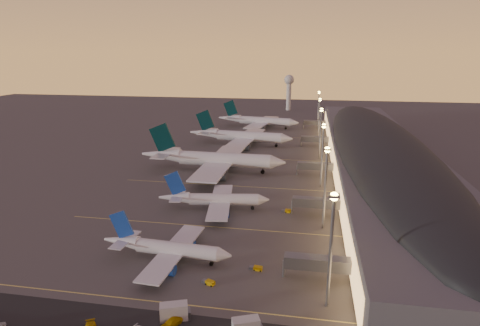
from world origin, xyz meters
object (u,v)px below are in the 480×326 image
Objects in this scene: airliner_wide_far at (258,121)px; catering_truck_a at (176,312)px; airliner_narrow_south at (166,248)px; airliner_wide_mid at (240,136)px; baggage_tug_b at (256,268)px; baggage_tug_c at (287,211)px; airliner_narrow_north at (214,199)px; baggage_tug_a at (209,282)px; radar_tower at (289,86)px; service_van_d at (172,323)px; airliner_wide_near at (212,159)px; catering_truck_b at (247,326)px.

airliner_wide_far is 216.50m from catering_truck_a.
airliner_narrow_south is 136.68m from airliner_wide_mid.
baggage_tug_b is 0.92× the size of baggage_tug_c.
baggage_tug_a is at bearing -86.42° from airliner_narrow_north.
airliner_narrow_south reaches higher than catering_truck_a.
service_van_d is at bearing -90.86° from radar_tower.
baggage_tug_b reaches higher than baggage_tug_a.
airliner_narrow_north is 11.32× the size of baggage_tug_b.
radar_tower is at bearing 84.85° from airliner_wide_near.
baggage_tug_a is at bearing -90.22° from radar_tower.
baggage_tug_b is at bearing -73.19° from airliner_wide_far.
baggage_tug_c is at bearing -48.54° from airliner_wide_near.
catering_truck_b is at bearing -73.61° from airliner_wide_far.
airliner_narrow_south is 193.39m from airliner_wide_far.
baggage_tug_c is (5.35, 38.84, 0.05)m from baggage_tug_b.
catering_truck_b is at bearing -79.39° from baggage_tug_b.
airliner_wide_mid is at bearing 86.44° from airliner_narrow_north.
catering_truck_b reaches higher than service_van_d.
airliner_wide_mid is (3.30, 55.22, -0.44)m from airliner_wide_near.
baggage_tug_c is (14.38, -249.19, -21.38)m from radar_tower.
service_van_d is (17.88, -106.44, -4.80)m from airliner_wide_near.
airliner_narrow_south is 5.39× the size of catering_truck_a.
catering_truck_b is (25.37, -24.52, -1.77)m from airliner_narrow_south.
baggage_tug_b is at bearing -72.77° from airliner_wide_mid.
catering_truck_a is at bearing -103.21° from baggage_tug_c.
baggage_tug_a is (15.30, -202.60, -4.48)m from airliner_wide_far.
baggage_tug_c reaches higher than baggage_tug_a.
service_van_d is (-15.21, -0.55, -0.76)m from catering_truck_b.
airliner_narrow_north reaches higher than baggage_tug_c.
baggage_tug_a is 0.93× the size of baggage_tug_c.
service_van_d reaches higher than baggage_tug_a.
catering_truck_a is 15.22m from catering_truck_b.
airliner_narrow_south is 27.16m from service_van_d.
radar_tower is at bearing 90.82° from airliner_narrow_south.
airliner_narrow_south is 36.69m from airliner_narrow_north.
airliner_wide_near is at bearing 99.20° from airliner_narrow_south.
baggage_tug_b is at bearing 1.48° from airliner_narrow_south.
airliner_wide_near reaches higher than baggage_tug_a.
airliner_wide_near reaches higher than airliner_narrow_south.
baggage_tug_b is at bearing 61.74° from baggage_tug_a.
airliner_wide_mid is 10.04× the size of catering_truck_b.
airliner_wide_far reaches higher than baggage_tug_c.
baggage_tug_a is 0.66× the size of service_van_d.
airliner_narrow_south is 6.81× the size of service_van_d.
baggage_tug_b is (23.90, -0.96, -2.85)m from airliner_narrow_south.
catering_truck_a is (-3.49, -13.56, 1.19)m from baggage_tug_a.
airliner_wide_near is 19.87× the size of baggage_tug_b.
airliner_narrow_north is 100.50m from airliner_wide_mid.
airliner_wide_far is 9.63× the size of catering_truck_b.
radar_tower is (19.28, 150.47, 16.76)m from airliner_wide_mid.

